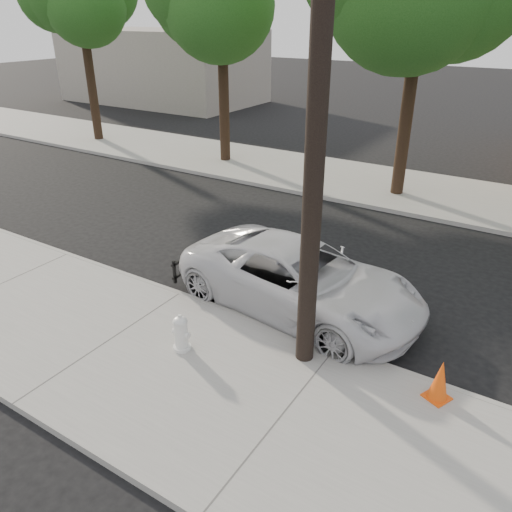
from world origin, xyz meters
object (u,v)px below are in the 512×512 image
Objects in this scene: utility_pole at (317,116)px; police_cruiser at (300,279)px; traffic_cone at (440,381)px; fire_hydrant at (181,334)px.

utility_pole is 1.60× the size of police_cruiser.
utility_pole is 4.85m from traffic_cone.
fire_hydrant is (-2.16, -1.06, -4.19)m from utility_pole.
fire_hydrant is 0.96× the size of traffic_cone.
traffic_cone is at bearing 4.66° from utility_pole.
traffic_cone is (2.45, 0.20, -4.18)m from utility_pole.
fire_hydrant is 4.78m from traffic_cone.
utility_pole is at bearing -142.55° from police_cruiser.
utility_pole is 11.79× the size of traffic_cone.
police_cruiser is at bearing 156.69° from traffic_cone.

